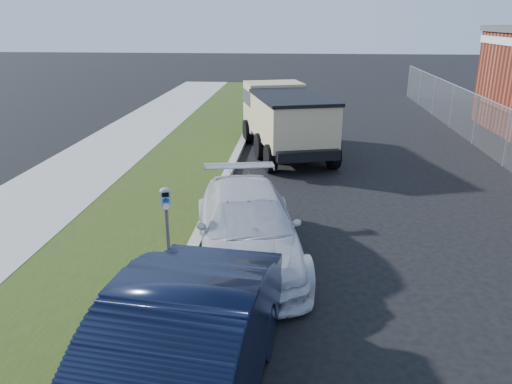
# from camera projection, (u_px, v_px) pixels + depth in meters

# --- Properties ---
(ground) EXTENTS (120.00, 120.00, 0.00)m
(ground) POSITION_uv_depth(u_px,v_px,m) (323.00, 259.00, 9.77)
(ground) COLOR black
(ground) RESTS_ON ground
(streetside) EXTENTS (6.12, 50.00, 0.15)m
(streetside) POSITION_uv_depth(u_px,v_px,m) (88.00, 210.00, 12.07)
(streetside) COLOR gray
(streetside) RESTS_ON ground
(chainlink_fence) EXTENTS (0.06, 30.06, 30.00)m
(chainlink_fence) POSITION_uv_depth(u_px,v_px,m) (509.00, 127.00, 15.47)
(chainlink_fence) COLOR slate
(chainlink_fence) RESTS_ON ground
(parking_meter) EXTENTS (0.23, 0.18, 1.45)m
(parking_meter) POSITION_uv_depth(u_px,v_px,m) (166.00, 208.00, 9.08)
(parking_meter) COLOR #3F4247
(parking_meter) RESTS_ON ground
(white_wagon) EXTENTS (2.74, 4.96, 1.36)m
(white_wagon) POSITION_uv_depth(u_px,v_px,m) (248.00, 226.00, 9.59)
(white_wagon) COLOR silver
(white_wagon) RESTS_ON ground
(navy_sedan) EXTENTS (2.24, 5.08, 1.62)m
(navy_sedan) POSITION_uv_depth(u_px,v_px,m) (173.00, 371.00, 5.45)
(navy_sedan) COLOR black
(navy_sedan) RESTS_ON ground
(dump_truck) EXTENTS (3.54, 5.99, 2.21)m
(dump_truck) POSITION_uv_depth(u_px,v_px,m) (285.00, 117.00, 17.16)
(dump_truck) COLOR black
(dump_truck) RESTS_ON ground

